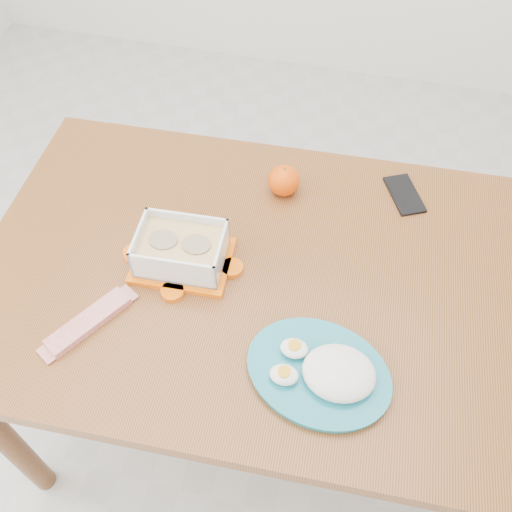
% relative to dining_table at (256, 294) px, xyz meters
% --- Properties ---
extents(ground, '(3.50, 3.50, 0.00)m').
position_rel_dining_table_xyz_m(ground, '(-0.16, 0.17, -0.66)').
color(ground, '#B7B7B2').
rests_on(ground, ground).
extents(dining_table, '(1.32, 0.91, 0.75)m').
position_rel_dining_table_xyz_m(dining_table, '(0.00, 0.00, 0.00)').
color(dining_table, brown).
rests_on(dining_table, ground).
extents(food_container, '(0.23, 0.18, 0.09)m').
position_rel_dining_table_xyz_m(food_container, '(-0.17, -0.01, 0.14)').
color(food_container, '#FF6707').
rests_on(food_container, dining_table).
extents(orange_fruit, '(0.08, 0.08, 0.08)m').
position_rel_dining_table_xyz_m(orange_fruit, '(0.01, 0.26, 0.13)').
color(orange_fruit, '#E46604').
rests_on(orange_fruit, dining_table).
extents(rice_plate, '(0.35, 0.35, 0.08)m').
position_rel_dining_table_xyz_m(rice_plate, '(0.19, -0.22, 0.12)').
color(rice_plate, '#187385').
rests_on(rice_plate, dining_table).
extents(candy_bar, '(0.14, 0.19, 0.02)m').
position_rel_dining_table_xyz_m(candy_bar, '(-0.31, -0.22, 0.10)').
color(candy_bar, red).
rests_on(candy_bar, dining_table).
extents(smartphone, '(0.12, 0.15, 0.01)m').
position_rel_dining_table_xyz_m(smartphone, '(0.31, 0.32, 0.09)').
color(smartphone, black).
rests_on(smartphone, dining_table).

